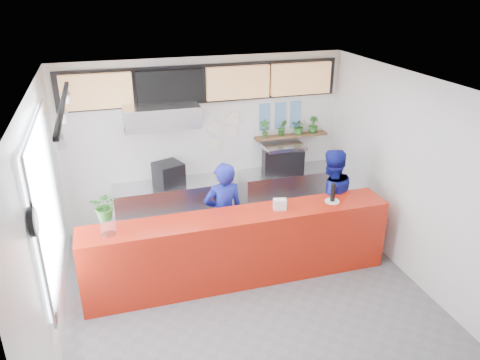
{
  "coord_description": "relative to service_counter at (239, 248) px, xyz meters",
  "views": [
    {
      "loc": [
        -1.68,
        -5.25,
        4.21
      ],
      "look_at": [
        0.1,
        0.7,
        1.5
      ],
      "focal_mm": 35.0,
      "sensor_mm": 36.0,
      "label": 1
    }
  ],
  "objects": [
    {
      "name": "photo_frame_f",
      "position": [
        1.7,
        2.08,
        1.2
      ],
      "size": [
        0.2,
        0.02,
        0.25
      ],
      "primitive_type": "cube",
      "color": "#598CBF",
      "rests_on": "wall_back"
    },
    {
      "name": "wall_right",
      "position": [
        2.5,
        -0.4,
        0.95
      ],
      "size": [
        0.0,
        5.0,
        5.0
      ],
      "primitive_type": "plane",
      "rotation": [
        1.57,
        0.0,
        -1.57
      ],
      "color": "white",
      "rests_on": "ground"
    },
    {
      "name": "soffit",
      "position": [
        0.0,
        2.06,
        2.0
      ],
      "size": [
        4.8,
        0.04,
        0.65
      ],
      "primitive_type": "cube",
      "color": "black",
      "rests_on": "wall_back"
    },
    {
      "name": "pepper_mill",
      "position": [
        1.46,
        -0.0,
        0.71
      ],
      "size": [
        0.09,
        0.09,
        0.29
      ],
      "primitive_type": "cylinder",
      "rotation": [
        0.0,
        0.0,
        0.43
      ],
      "color": "black",
      "rests_on": "white_plate"
    },
    {
      "name": "photo_frame_d",
      "position": [
        1.1,
        2.08,
        1.2
      ],
      "size": [
        0.2,
        0.02,
        0.25
      ],
      "primitive_type": "cube",
      "color": "#598CBF",
      "rests_on": "wall_back"
    },
    {
      "name": "ceiling",
      "position": [
        0.0,
        -0.4,
        2.45
      ],
      "size": [
        5.0,
        5.0,
        0.0
      ],
      "primitive_type": "plane",
      "rotation": [
        3.14,
        0.0,
        0.0
      ],
      "color": "silver"
    },
    {
      "name": "menu_board_mid_right",
      "position": [
        0.57,
        1.98,
        2.0
      ],
      "size": [
        1.1,
        0.1,
        0.55
      ],
      "primitive_type": "cube",
      "color": "tan",
      "rests_on": "wall_back"
    },
    {
      "name": "herb_d",
      "position": [
        2.04,
        2.0,
        1.12
      ],
      "size": [
        0.2,
        0.18,
        0.31
      ],
      "primitive_type": "imported",
      "rotation": [
        0.0,
        0.0,
        -0.19
      ],
      "color": "#2C6523",
      "rests_on": "herb_shelf"
    },
    {
      "name": "wall_back",
      "position": [
        0.0,
        2.1,
        0.95
      ],
      "size": [
        5.0,
        0.0,
        5.0
      ],
      "primitive_type": "plane",
      "rotation": [
        1.57,
        0.0,
        0.0
      ],
      "color": "white",
      "rests_on": "ground"
    },
    {
      "name": "cream_band",
      "position": [
        0.0,
        2.09,
        2.05
      ],
      "size": [
        5.0,
        0.02,
        0.8
      ],
      "primitive_type": "cube",
      "color": "beige",
      "rests_on": "wall_back"
    },
    {
      "name": "dec_plate_d",
      "position": [
        0.5,
        2.07,
        1.35
      ],
      "size": [
        0.24,
        0.03,
        0.24
      ],
      "primitive_type": "cylinder",
      "rotation": [
        1.57,
        0.0,
        0.0
      ],
      "color": "silver",
      "rests_on": "wall_back"
    },
    {
      "name": "espresso_tray",
      "position": [
        1.37,
        1.8,
        0.83
      ],
      "size": [
        0.75,
        0.52,
        0.07
      ],
      "primitive_type": "cube",
      "rotation": [
        0.0,
        0.0,
        0.02
      ],
      "color": "#B1B3B9",
      "rests_on": "espresso_machine"
    },
    {
      "name": "extraction_hood",
      "position": [
        -0.8,
        1.75,
        1.6
      ],
      "size": [
        1.2,
        0.7,
        0.35
      ],
      "primitive_type": "cube",
      "color": "#B2B5BA",
      "rests_on": "ceiling"
    },
    {
      "name": "menu_board_far_right",
      "position": [
        1.73,
        1.98,
        2.0
      ],
      "size": [
        1.1,
        0.1,
        0.55
      ],
      "primitive_type": "cube",
      "color": "tan",
      "rests_on": "wall_back"
    },
    {
      "name": "herb_shelf",
      "position": [
        1.6,
        2.0,
        0.95
      ],
      "size": [
        1.4,
        0.18,
        0.04
      ],
      "primitive_type": "cube",
      "color": "brown",
      "rests_on": "wall_back"
    },
    {
      "name": "staff_center",
      "position": [
        -0.09,
        0.52,
        0.3
      ],
      "size": [
        0.64,
        0.43,
        1.7
      ],
      "primitive_type": "imported",
      "rotation": [
        0.0,
        0.0,
        3.18
      ],
      "color": "navy",
      "rests_on": "ground"
    },
    {
      "name": "menu_board_far_left",
      "position": [
        -1.75,
        1.98,
        2.0
      ],
      "size": [
        1.1,
        0.1,
        0.55
      ],
      "primitive_type": "cube",
      "color": "tan",
      "rests_on": "wall_back"
    },
    {
      "name": "herb_a",
      "position": [
        1.08,
        2.0,
        1.13
      ],
      "size": [
        0.19,
        0.16,
        0.32
      ],
      "primitive_type": "imported",
      "rotation": [
        0.0,
        0.0,
        -0.25
      ],
      "color": "#2C6523",
      "rests_on": "herb_shelf"
    },
    {
      "name": "napkin_holder",
      "position": [
        0.61,
        -0.01,
        0.63
      ],
      "size": [
        0.2,
        0.15,
        0.16
      ],
      "primitive_type": "cube",
      "rotation": [
        0.0,
        0.0,
        -0.22
      ],
      "color": "white",
      "rests_on": "service_counter"
    },
    {
      "name": "dec_plate_b",
      "position": [
        0.45,
        2.07,
        1.1
      ],
      "size": [
        0.24,
        0.03,
        0.24
      ],
      "primitive_type": "cylinder",
      "rotation": [
        1.57,
        0.0,
        0.0
      ],
      "color": "silver",
      "rests_on": "wall_back"
    },
    {
      "name": "wall_left",
      "position": [
        -2.5,
        -0.4,
        0.95
      ],
      "size": [
        0.0,
        5.0,
        5.0
      ],
      "primitive_type": "plane",
      "rotation": [
        1.57,
        0.0,
        1.57
      ],
      "color": "white",
      "rests_on": "ground"
    },
    {
      "name": "photo_frame_c",
      "position": [
        1.7,
        2.08,
        1.45
      ],
      "size": [
        0.2,
        0.02,
        0.25
      ],
      "primitive_type": "cube",
      "color": "#598CBF",
      "rests_on": "wall_back"
    },
    {
      "name": "service_counter",
      "position": [
        0.0,
        0.0,
        0.0
      ],
      "size": [
        4.5,
        0.6,
        1.1
      ],
      "primitive_type": "cube",
      "color": "#B41E0C",
      "rests_on": "ground"
    },
    {
      "name": "espresso_machine",
      "position": [
        1.37,
        1.8,
        0.58
      ],
      "size": [
        0.8,
        0.65,
        0.46
      ],
      "primitive_type": "cube",
      "rotation": [
        0.0,
        0.0,
        -0.21
      ],
      "color": "black",
      "rests_on": "right_bench"
    },
    {
      "name": "floor",
      "position": [
        0.0,
        -0.4,
        -0.55
      ],
      "size": [
        5.0,
        5.0,
        0.0
      ],
      "primitive_type": "plane",
      "color": "slate",
      "rests_on": "ground"
    },
    {
      "name": "hood_lip",
      "position": [
        -0.8,
        1.75,
        1.4
      ],
      "size": [
        1.2,
        0.69,
        0.31
      ],
      "primitive_type": "cube",
      "rotation": [
        -0.35,
        0.0,
        0.0
      ],
      "color": "#B2B5BA",
      "rests_on": "ceiling"
    },
    {
      "name": "dec_plate_a",
      "position": [
        0.15,
        2.07,
        1.2
      ],
      "size": [
        0.24,
        0.03,
        0.24
      ],
      "primitive_type": "cylinder",
      "rotation": [
        1.57,
        0.0,
        0.0
      ],
      "color": "silver",
      "rests_on": "wall_back"
    },
    {
      "name": "photo_frame_b",
      "position": [
        1.4,
        2.08,
        1.45
      ],
      "size": [
        0.2,
        0.02,
        0.25
      ],
      "primitive_type": "cube",
      "color": "#598CBF",
      "rests_on": "wall_back"
    },
    {
      "name": "window_frame",
      "position": [
        -2.45,
        -0.1,
        1.15
      ],
      "size": [
        0.03,
        2.3,
        2.0
      ],
      "primitive_type": "cube",
      "color": "#B2B5BA",
      "rests_on": "wall_left"
    },
    {
      "name": "dec_plate_c",
      "position": [
        0.15,
        2.07,
        0.9
      ],
      "size": [
        0.24,
        0.03,
        0.24
      ],
      "primitive_type": "cylinder",
      "rotation": [
        1.57,
        0.0,
        0.0
      ],
      "color": "silver",
      "rests_on": "wall_back"
    },
    {
      "name": "herb_c",
      "position": [
        1.76,
        2.0,
        1.12
      ],
      "size": [
        0.35,
        0.33,
        0.31
      ],
      "primitive_type": "imported",
      "rotation": [
        0.0,
        0.0,
        -0.42
      ],
      "color": "#2C6523",
      "rests_on": "herb_shelf"
    },
    {
      "name": "menu_board_mid_left",
      "position": [
        -0.59,
        1.98,
        2.0
      ],
      "size": [
        1.1,
        0.1,
        0.55
      ],
      "primitive_type": "cube",
      "color": "black",
      "rests_on": "wall_back"
    },
    {
      "name": "glass_vase",
      "position": [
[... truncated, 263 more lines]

